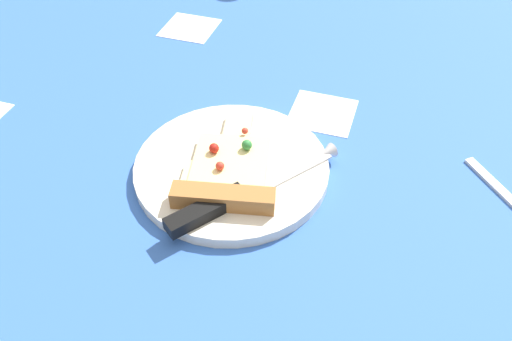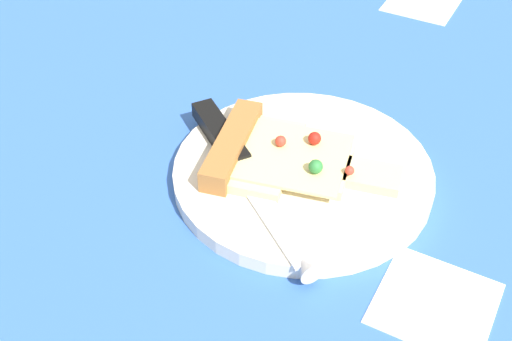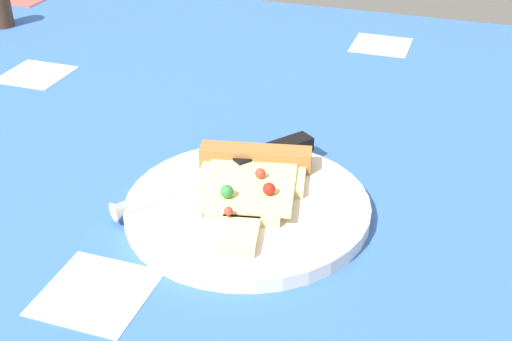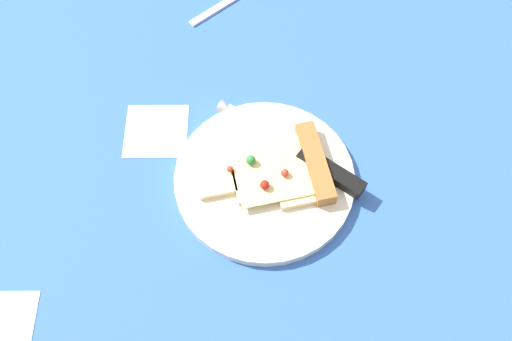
% 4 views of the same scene
% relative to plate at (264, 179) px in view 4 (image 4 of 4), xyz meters
% --- Properties ---
extents(ground_plane, '(1.47, 1.47, 0.03)m').
position_rel_plate_xyz_m(ground_plane, '(0.09, 0.04, -0.02)').
color(ground_plane, '#3360B7').
rests_on(ground_plane, ground).
extents(plate, '(0.25, 0.25, 0.01)m').
position_rel_plate_xyz_m(plate, '(0.00, 0.00, 0.00)').
color(plate, silver).
rests_on(plate, ground_plane).
extents(pizza_slice, '(0.13, 0.19, 0.03)m').
position_rel_plate_xyz_m(pizza_slice, '(0.01, -0.03, 0.02)').
color(pizza_slice, beige).
rests_on(pizza_slice, plate).
extents(knife, '(0.16, 0.20, 0.02)m').
position_rel_plate_xyz_m(knife, '(0.03, -0.05, 0.01)').
color(knife, silver).
rests_on(knife, plate).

